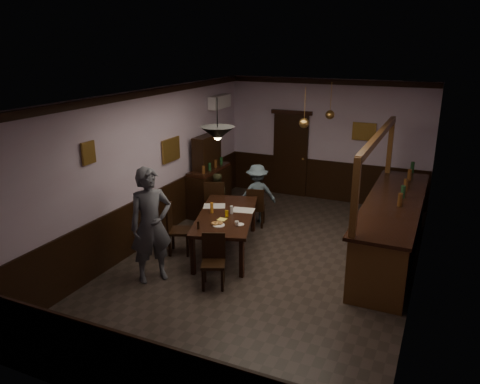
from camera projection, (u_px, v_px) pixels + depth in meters
The scene contains 31 objects.
room at pixel (268, 184), 8.05m from camera, with size 5.01×8.01×3.01m.
dining_table at pixel (226, 217), 8.79m from camera, with size 1.61×2.40×0.75m.
chair_far_left at pixel (215, 201), 10.08m from camera, with size 0.58×0.58×1.01m.
chair_far_right at pixel (256, 206), 10.01m from camera, with size 0.46×0.46×0.87m.
chair_near at pixel (213, 258), 7.60m from camera, with size 0.50×0.50×0.88m.
chair_side at pixel (175, 227), 8.75m from camera, with size 0.54×0.54×0.96m.
person_standing at pixel (151, 225), 7.64m from camera, with size 0.71×0.47×1.95m, color #4D4F58.
person_seated_left at pixel (216, 197), 10.35m from camera, with size 0.53×0.41×1.09m, color #424228.
person_seated_right at pixel (257, 194), 10.21m from camera, with size 0.85×0.49×1.32m, color slate.
newspaper_left at pixel (214, 206), 9.18m from camera, with size 0.42×0.30×0.01m, color silver.
newspaper_right at pixel (243, 210), 8.95m from camera, with size 0.42×0.30×0.01m, color silver.
napkin at pixel (222, 219), 8.50m from camera, with size 0.15×0.15×0.00m, color #FFEE5D.
saucer at pixel (240, 224), 8.25m from camera, with size 0.15×0.15×0.01m, color white.
coffee_cup at pixel (237, 223), 8.19m from camera, with size 0.08×0.08×0.07m, color white.
pastry_plate at pixel (219, 225), 8.21m from camera, with size 0.22×0.22×0.01m, color white.
pastry_ring_a at pixel (215, 223), 8.22m from camera, with size 0.13×0.13×0.04m, color #C68C47.
pastry_ring_b at pixel (219, 223), 8.25m from camera, with size 0.13×0.13×0.04m, color #C68C47.
soda_can at pixel (227, 214), 8.61m from camera, with size 0.07×0.07×0.12m, color yellow.
beer_glass at pixel (212, 208), 8.80m from camera, with size 0.06×0.06×0.20m, color #BF721E.
water_glass at pixel (232, 210), 8.76m from camera, with size 0.06×0.06×0.15m, color silver.
pepper_mill at pixel (198, 225), 8.06m from camera, with size 0.04×0.04×0.14m, color black.
sideboard at pixel (209, 182), 10.85m from camera, with size 0.49×1.37×1.81m.
bar_counter at pixel (392, 227), 8.59m from camera, with size 0.96×4.13×2.32m.
door_back at pixel (290, 155), 11.96m from camera, with size 0.90×0.06×2.10m, color black.
ac_unit at pixel (220, 102), 11.20m from camera, with size 0.20×0.85×0.30m.
picture_left_small at pixel (88, 153), 7.42m from camera, with size 0.04×0.28×0.36m.
picture_left_large at pixel (171, 150), 9.64m from camera, with size 0.04×0.62×0.48m.
picture_back at pixel (364, 132), 11.04m from camera, with size 0.55×0.04×0.42m.
pendant_iron at pixel (218, 133), 7.50m from camera, with size 0.56×0.56×0.68m.
pendant_brass_mid at pixel (304, 123), 9.20m from camera, with size 0.20×0.20×0.81m.
pendant_brass_far at pixel (330, 115), 10.24m from camera, with size 0.20×0.20×0.81m.
Camera 1 is at (2.71, -7.22, 3.85)m, focal length 35.00 mm.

